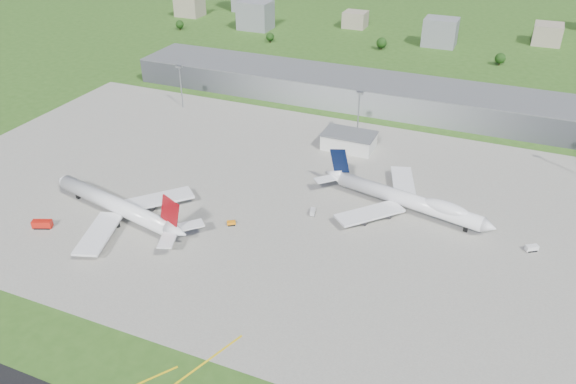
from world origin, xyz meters
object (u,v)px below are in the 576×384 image
at_px(airliner_blue_quad, 407,200).
at_px(fire_truck, 42,224).
at_px(van_white_far, 532,248).
at_px(airliner_red_twin, 119,207).
at_px(tug_yellow, 231,223).
at_px(van_white_near, 313,212).

height_order(airliner_blue_quad, fire_truck, airliner_blue_quad).
bearing_deg(van_white_far, airliner_red_twin, 161.54).
height_order(airliner_red_twin, fire_truck, airliner_red_twin).
bearing_deg(tug_yellow, airliner_blue_quad, -2.29).
height_order(airliner_blue_quad, van_white_near, airliner_blue_quad).
bearing_deg(van_white_far, airliner_blue_quad, 135.97).
relative_size(airliner_red_twin, van_white_near, 16.48).
height_order(fire_truck, van_white_far, fire_truck).
xyz_separation_m(airliner_red_twin, airliner_blue_quad, (108.63, 52.05, -0.09)).
bearing_deg(airliner_red_twin, airliner_blue_quad, -141.96).
xyz_separation_m(airliner_blue_quad, van_white_far, (50.47, -9.41, -4.43)).
xyz_separation_m(airliner_red_twin, van_white_near, (72.67, 34.25, -4.60)).
distance_m(airliner_red_twin, van_white_far, 164.78).
relative_size(airliner_blue_quad, fire_truck, 9.34).
bearing_deg(fire_truck, van_white_near, 5.88).
distance_m(airliner_blue_quad, tug_yellow, 74.73).
xyz_separation_m(fire_truck, van_white_far, (184.28, 60.68, -0.48)).
bearing_deg(van_white_near, fire_truck, 104.52).
relative_size(fire_truck, van_white_far, 1.60).
bearing_deg(fire_truck, tug_yellow, 2.14).
bearing_deg(van_white_near, airliner_red_twin, 101.63).
distance_m(airliner_blue_quad, van_white_far, 51.53).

